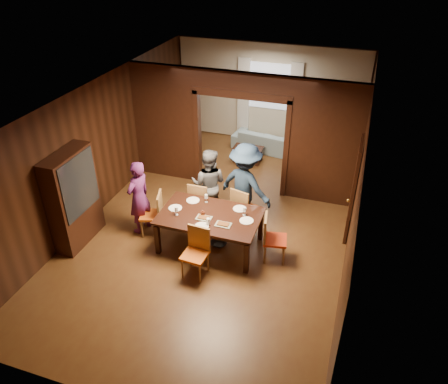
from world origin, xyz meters
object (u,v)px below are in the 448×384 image
(person_grey, at_px, (209,184))
(dining_table, at_px, (210,231))
(chair_right, at_px, (275,238))
(chair_far_l, at_px, (201,200))
(sofa, at_px, (267,141))
(coffee_table, at_px, (248,154))
(person_navy, at_px, (245,185))
(hutch, at_px, (74,199))
(chair_left, at_px, (151,214))
(chair_near, at_px, (195,254))
(chair_far_r, at_px, (244,206))
(person_purple, at_px, (139,197))

(person_grey, xyz_separation_m, dining_table, (0.39, -1.02, -0.44))
(person_grey, height_order, chair_right, person_grey)
(person_grey, bearing_deg, chair_far_l, 50.90)
(sofa, relative_size, dining_table, 0.98)
(coffee_table, distance_m, chair_far_l, 3.03)
(sofa, xyz_separation_m, coffee_table, (-0.33, -0.86, -0.08))
(coffee_table, bearing_deg, person_navy, -75.65)
(dining_table, xyz_separation_m, hutch, (-2.63, -0.64, 0.62))
(chair_left, distance_m, chair_near, 1.63)
(coffee_table, distance_m, chair_left, 3.96)
(chair_far_l, bearing_deg, chair_far_r, -176.32)
(chair_right, bearing_deg, sofa, 4.96)
(chair_right, distance_m, chair_far_r, 1.24)
(hutch, bearing_deg, sofa, 63.54)
(chair_left, bearing_deg, hutch, -79.63)
(coffee_table, xyz_separation_m, chair_right, (1.62, -3.82, 0.28))
(person_grey, height_order, chair_far_l, person_grey)
(hutch, bearing_deg, chair_far_l, 34.88)
(chair_right, bearing_deg, person_purple, 78.76)
(coffee_table, bearing_deg, chair_far_l, -94.15)
(person_navy, bearing_deg, sofa, -64.62)
(sofa, distance_m, dining_table, 4.71)
(dining_table, distance_m, chair_far_r, 1.01)
(dining_table, relative_size, chair_far_l, 2.05)
(chair_right, bearing_deg, hutch, 89.13)
(chair_far_r, distance_m, hutch, 3.48)
(person_grey, xyz_separation_m, chair_left, (-0.93, -0.99, -0.33))
(person_purple, bearing_deg, coffee_table, 176.14)
(person_grey, bearing_deg, chair_left, 40.65)
(sofa, relative_size, chair_far_l, 2.01)
(sofa, height_order, hutch, hutch)
(person_purple, xyz_separation_m, person_navy, (2.01, 0.96, 0.13))
(person_grey, distance_m, dining_table, 1.18)
(chair_far_l, xyz_separation_m, chair_near, (0.54, -1.73, 0.00))
(person_purple, bearing_deg, sofa, 175.80)
(coffee_table, xyz_separation_m, chair_far_l, (-0.22, -3.01, 0.28))
(chair_left, height_order, chair_far_l, same)
(person_purple, bearing_deg, dining_table, 102.64)
(chair_left, bearing_deg, chair_far_l, 118.02)
(sofa, xyz_separation_m, chair_far_r, (0.41, -3.80, 0.20))
(chair_right, bearing_deg, chair_far_l, 55.75)
(person_purple, relative_size, person_navy, 0.87)
(dining_table, distance_m, chair_right, 1.33)
(dining_table, xyz_separation_m, chair_left, (-1.32, 0.03, 0.10))
(sofa, height_order, coffee_table, sofa)
(chair_near, relative_size, hutch, 0.48)
(chair_far_l, relative_size, hutch, 0.48)
(person_navy, relative_size, sofa, 0.96)
(person_purple, distance_m, hutch, 1.28)
(dining_table, relative_size, hutch, 0.99)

